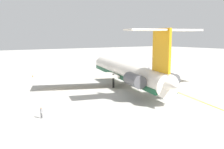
{
  "coord_description": "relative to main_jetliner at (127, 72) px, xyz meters",
  "views": [
    {
      "loc": [
        -51.71,
        49.22,
        12.35
      ],
      "look_at": [
        -1.6,
        15.18,
        3.25
      ],
      "focal_mm": 40.43,
      "sensor_mm": 36.0,
      "label": 1
    }
  ],
  "objects": [
    {
      "name": "ground_crew_portside",
      "position": [
        -12.08,
        25.74,
        -2.67
      ],
      "size": [
        0.28,
        0.43,
        1.75
      ],
      "rotation": [
        0.0,
        0.0,
        6.03
      ],
      "color": "black",
      "rests_on": "ground"
    },
    {
      "name": "main_jetliner",
      "position": [
        0.0,
        0.0,
        0.0
      ],
      "size": [
        46.64,
        41.82,
        13.85
      ],
      "rotation": [
        0.0,
        0.0,
        -0.28
      ],
      "color": "silver",
      "rests_on": "ground"
    },
    {
      "name": "ground",
      "position": [
        2.88,
        -11.55,
        -3.78
      ],
      "size": [
        384.77,
        384.77,
        0.0
      ],
      "primitive_type": "plane",
      "color": "#B7B5AD"
    },
    {
      "name": "ground_crew_near_tail",
      "position": [
        17.81,
        -23.67,
        -2.73
      ],
      "size": [
        0.35,
        0.28,
        1.65
      ],
      "rotation": [
        0.0,
        0.0,
        5.34
      ],
      "color": "black",
      "rests_on": "ground"
    },
    {
      "name": "safety_cone_wingtip",
      "position": [
        27.22,
        8.46,
        -3.5
      ],
      "size": [
        0.4,
        0.4,
        0.55
      ],
      "primitive_type": "cone",
      "color": "#EA590F",
      "rests_on": "ground"
    },
    {
      "name": "ground_crew_near_nose",
      "position": [
        9.96,
        -29.08,
        -2.63
      ],
      "size": [
        0.46,
        0.29,
        1.8
      ],
      "rotation": [
        0.0,
        0.0,
        4.6
      ],
      "color": "black",
      "rests_on": "ground"
    },
    {
      "name": "taxiway_centreline",
      "position": [
        1.28,
        -9.67,
        -3.77
      ],
      "size": [
        88.49,
        28.66,
        0.01
      ],
      "primitive_type": "cube",
      "rotation": [
        0.0,
        0.0,
        -0.31
      ],
      "color": "gold",
      "rests_on": "ground"
    },
    {
      "name": "safety_cone_tail",
      "position": [
        28.75,
        14.73,
        -3.5
      ],
      "size": [
        0.4,
        0.4,
        0.55
      ],
      "primitive_type": "cone",
      "color": "#EA590F",
      "rests_on": "ground"
    }
  ]
}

